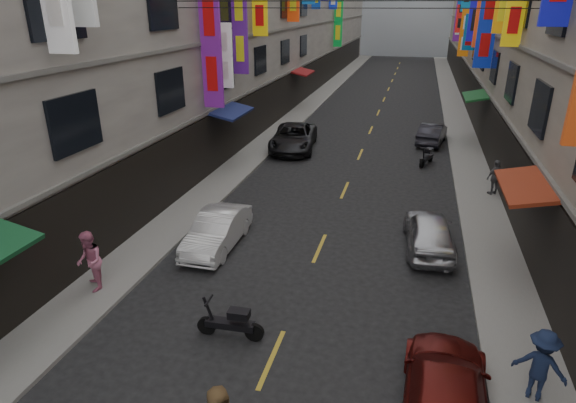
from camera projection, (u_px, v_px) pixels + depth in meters
The scene contains 14 objects.
sidewalk_left at pixel (306, 108), 40.06m from camera, with size 2.00×90.00×0.12m, color slate.
sidewalk_right at pixel (457, 116), 37.22m from camera, with size 2.00×90.00×0.12m, color slate.
street_awnings at pixel (328, 116), 23.51m from camera, with size 13.99×35.20×0.41m.
lane_markings at pixel (375, 121), 35.98m from camera, with size 0.12×80.20×0.01m.
scooter_crossing at pixel (231, 323), 12.45m from camera, with size 1.80×0.50×1.14m.
scooter_far_right at pixel (427, 157), 25.97m from camera, with size 0.80×1.73×1.14m.
car_left_mid at pixel (217, 231), 17.06m from camera, with size 1.36×3.89×1.28m, color silver.
car_left_far at pixel (294, 137), 28.60m from camera, with size 2.44×5.30×1.47m, color black.
car_right_near at pixel (445, 393), 9.95m from camera, with size 1.78×4.38×1.27m, color #5C120F.
car_right_mid at pixel (429, 232), 16.90m from camera, with size 1.60×3.98×1.36m, color #B6B6BB.
car_right_far at pixel (432, 133), 29.87m from camera, with size 1.35×3.88×1.28m, color #24232A.
pedestrian_lfar at pixel (89, 261), 14.19m from camera, with size 0.91×0.62×1.87m, color pink.
pedestrian_rnear at pixel (541, 365), 10.24m from camera, with size 1.10×0.57×1.70m, color #151E3A.
pedestrian_rfar at pixel (495, 177), 21.48m from camera, with size 0.94×0.53×1.60m, color #555457.
Camera 1 is at (2.82, 2.94, 8.09)m, focal length 30.00 mm.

